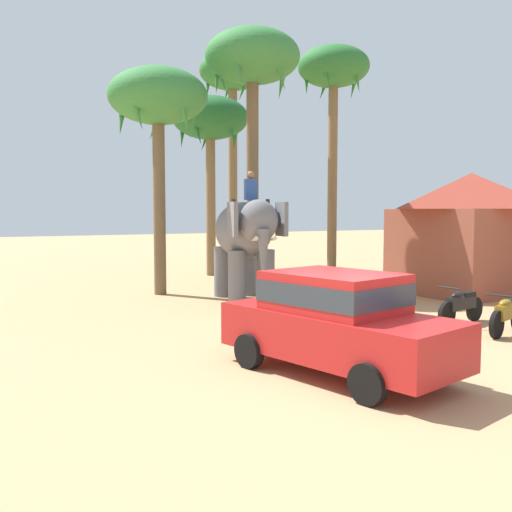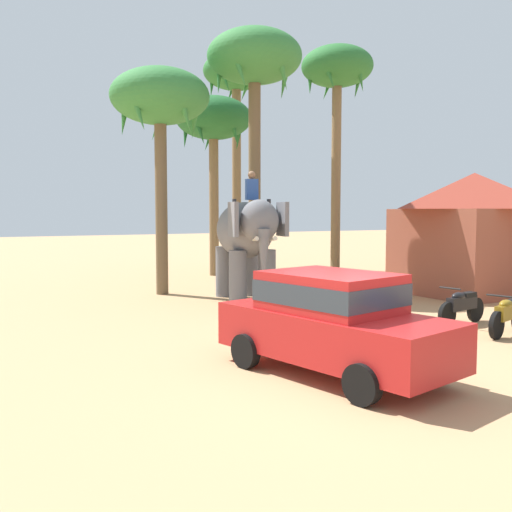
{
  "view_description": "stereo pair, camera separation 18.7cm",
  "coord_description": "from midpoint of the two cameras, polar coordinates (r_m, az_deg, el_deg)",
  "views": [
    {
      "loc": [
        -5.66,
        -7.28,
        2.7
      ],
      "look_at": [
        1.18,
        5.24,
        1.6
      ],
      "focal_mm": 40.1,
      "sensor_mm": 36.0,
      "label": 1
    },
    {
      "loc": [
        -5.49,
        -7.37,
        2.7
      ],
      "look_at": [
        1.18,
        5.24,
        1.6
      ],
      "focal_mm": 40.1,
      "sensor_mm": 36.0,
      "label": 2
    }
  ],
  "objects": [
    {
      "name": "palm_tree_far_back",
      "position": [
        27.0,
        7.53,
        17.42
      ],
      "size": [
        3.2,
        3.2,
        10.09
      ],
      "color": "brown",
      "rests_on": "ground"
    },
    {
      "name": "motorcycle_fourth_in_row",
      "position": [
        13.79,
        23.47,
        -5.29
      ],
      "size": [
        1.75,
        0.72,
        0.94
      ],
      "color": "black",
      "rests_on": "ground"
    },
    {
      "name": "ground_plane",
      "position": [
        9.59,
        8.49,
        -11.98
      ],
      "size": [
        120.0,
        120.0,
        0.0
      ],
      "primitive_type": "plane",
      "color": "tan"
    },
    {
      "name": "roadside_hut",
      "position": [
        20.44,
        20.33,
        2.52
      ],
      "size": [
        5.26,
        4.51,
        4.0
      ],
      "color": "#994C38",
      "rests_on": "ground"
    },
    {
      "name": "car_sedan_foreground",
      "position": [
        9.6,
        7.46,
        -6.25
      ],
      "size": [
        2.57,
        4.38,
        1.7
      ],
      "color": "red",
      "rests_on": "ground"
    },
    {
      "name": "elephant_with_mahout",
      "position": [
        17.23,
        -1.4,
        2.04
      ],
      "size": [
        2.27,
        4.01,
        3.88
      ],
      "color": "slate",
      "rests_on": "ground"
    },
    {
      "name": "palm_tree_behind_elephant",
      "position": [
        28.69,
        -2.54,
        17.17
      ],
      "size": [
        3.2,
        3.2,
        10.36
      ],
      "color": "brown",
      "rests_on": "ground"
    },
    {
      "name": "palm_tree_left_of_road",
      "position": [
        24.67,
        -4.8,
        13.12
      ],
      "size": [
        3.2,
        3.2,
        7.54
      ],
      "color": "brown",
      "rests_on": "ground"
    },
    {
      "name": "palm_tree_leaning_seaward",
      "position": [
        20.22,
        -0.64,
        18.51
      ],
      "size": [
        3.2,
        3.2,
        8.81
      ],
      "color": "brown",
      "rests_on": "ground"
    },
    {
      "name": "motorcycle_far_in_row",
      "position": [
        14.64,
        19.44,
        -4.63
      ],
      "size": [
        1.79,
        0.57,
        0.94
      ],
      "color": "black",
      "rests_on": "ground"
    },
    {
      "name": "palm_tree_near_hut",
      "position": [
        19.26,
        -10.03,
        14.9
      ],
      "size": [
        3.2,
        3.2,
        7.32
      ],
      "color": "brown",
      "rests_on": "ground"
    }
  ]
}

